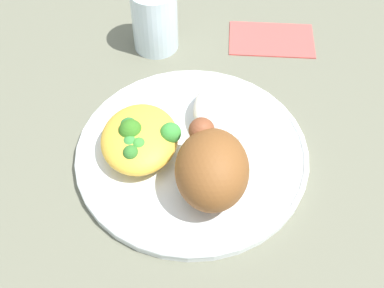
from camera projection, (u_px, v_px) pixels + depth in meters
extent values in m
plane|color=#666754|center=(192.00, 156.00, 0.61)|extent=(2.00, 2.00, 0.00)
cylinder|color=white|center=(192.00, 154.00, 0.60)|extent=(0.28, 0.28, 0.01)
torus|color=white|center=(192.00, 151.00, 0.60)|extent=(0.28, 0.28, 0.01)
ellipsoid|color=brown|center=(212.00, 170.00, 0.53)|extent=(0.10, 0.08, 0.08)
sphere|color=brown|center=(202.00, 131.00, 0.54)|extent=(0.03, 0.03, 0.03)
ellipsoid|color=silver|center=(224.00, 110.00, 0.61)|extent=(0.10, 0.08, 0.04)
ellipsoid|color=gold|center=(139.00, 141.00, 0.58)|extent=(0.11, 0.09, 0.04)
sphere|color=#34792C|center=(131.00, 153.00, 0.55)|extent=(0.02, 0.02, 0.02)
sphere|color=green|center=(170.00, 135.00, 0.57)|extent=(0.03, 0.03, 0.03)
sphere|color=#318038|center=(129.00, 127.00, 0.58)|extent=(0.02, 0.02, 0.02)
sphere|color=#3B8D3A|center=(131.00, 143.00, 0.57)|extent=(0.02, 0.02, 0.02)
sphere|color=#357729|center=(152.00, 125.00, 0.59)|extent=(0.02, 0.02, 0.02)
sphere|color=#367720|center=(131.00, 132.00, 0.57)|extent=(0.03, 0.03, 0.03)
sphere|color=#3E9135|center=(139.00, 145.00, 0.56)|extent=(0.02, 0.02, 0.02)
cylinder|color=silver|center=(155.00, 19.00, 0.70)|extent=(0.07, 0.07, 0.09)
cube|color=#DB4C47|center=(272.00, 39.00, 0.74)|extent=(0.08, 0.13, 0.00)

